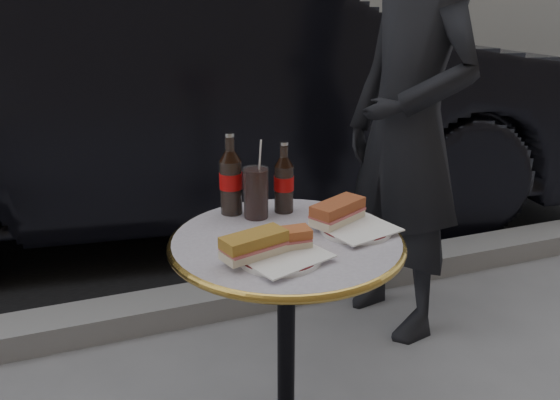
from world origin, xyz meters
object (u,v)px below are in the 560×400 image
object	(u,v)px
plate_right	(356,229)
cola_bottle_right	(284,177)
cola_bottle_left	(231,174)
parked_car	(207,93)
plate_left	(280,256)
cola_glass	(256,193)
bistro_table	(286,355)
pedestrian	(409,130)

from	to	relation	value
plate_right	cola_bottle_right	world-z (taller)	cola_bottle_right
cola_bottle_left	parked_car	size ratio (longest dim) A/B	0.05
plate_left	cola_bottle_right	world-z (taller)	cola_bottle_right
cola_bottle_right	cola_glass	xyz separation A→B (m)	(-0.09, -0.02, -0.03)
cola_bottle_left	bistro_table	bearing A→B (deg)	-68.72
cola_bottle_right	cola_glass	distance (m)	0.10
bistro_table	cola_glass	size ratio (longest dim) A/B	4.95
cola_glass	parked_car	bearing A→B (deg)	80.93
cola_glass	parked_car	distance (m)	1.93
bistro_table	cola_bottle_left	xyz separation A→B (m)	(-0.09, 0.22, 0.49)
cola_bottle_left	cola_glass	size ratio (longest dim) A/B	1.62
cola_bottle_left	pedestrian	bearing A→B (deg)	22.61
bistro_table	pedestrian	world-z (taller)	pedestrian
plate_left	cola_glass	xyz separation A→B (m)	(0.03, 0.28, 0.07)
cola_bottle_left	parked_car	xyz separation A→B (m)	(0.36, 1.85, -0.06)
bistro_table	plate_left	bearing A→B (deg)	-118.58
plate_right	cola_bottle_left	distance (m)	0.39
plate_right	parked_car	size ratio (longest dim) A/B	0.04
cola_bottle_left	cola_bottle_right	xyz separation A→B (m)	(0.15, -0.04, -0.01)
plate_right	pedestrian	bearing A→B (deg)	47.62
cola_glass	plate_left	bearing A→B (deg)	-96.44
plate_right	pedestrian	xyz separation A→B (m)	(0.54, 0.59, 0.11)
parked_car	plate_left	bearing A→B (deg)	178.42
plate_right	cola_bottle_left	world-z (taller)	cola_bottle_left
cola_glass	parked_car	world-z (taller)	parked_car
cola_glass	bistro_table	bearing A→B (deg)	-79.83
plate_right	pedestrian	distance (m)	0.80
pedestrian	cola_bottle_right	bearing A→B (deg)	-70.33
cola_bottle_left	plate_right	bearing A→B (deg)	-41.91
plate_right	parked_car	bearing A→B (deg)	87.69
plate_right	cola_glass	xyz separation A→B (m)	(-0.22, 0.19, 0.07)
bistro_table	pedestrian	bearing A→B (deg)	37.71
plate_left	pedestrian	bearing A→B (deg)	40.55
plate_right	cola_glass	bearing A→B (deg)	138.91
cola_bottle_left	pedestrian	xyz separation A→B (m)	(0.81, 0.34, -0.01)
plate_left	cola_bottle_left	distance (m)	0.36
pedestrian	parked_car	bearing A→B (deg)	-173.44
cola_bottle_right	pedestrian	size ratio (longest dim) A/B	0.13
plate_right	cola_glass	distance (m)	0.30
cola_bottle_left	parked_car	bearing A→B (deg)	78.95
plate_right	parked_car	xyz separation A→B (m)	(0.08, 2.10, 0.06)
plate_left	cola_glass	size ratio (longest dim) A/B	1.39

